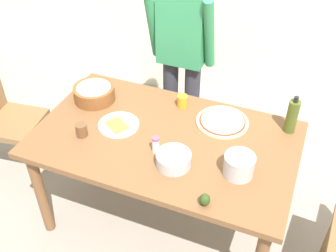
{
  "coord_description": "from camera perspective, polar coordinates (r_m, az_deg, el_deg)",
  "views": [
    {
      "loc": [
        0.72,
        -1.74,
        2.38
      ],
      "look_at": [
        0.0,
        0.05,
        0.81
      ],
      "focal_mm": 43.37,
      "sensor_mm": 36.0,
      "label": 1
    }
  ],
  "objects": [
    {
      "name": "salt_shaker",
      "position": [
        2.36,
        -1.83,
        -2.61
      ],
      "size": [
        0.04,
        0.04,
        0.11
      ],
      "color": "white",
      "rests_on": "dining_table"
    },
    {
      "name": "ground",
      "position": [
        3.04,
        -0.36,
        -12.51
      ],
      "size": [
        8.0,
        8.0,
        0.0
      ],
      "primitive_type": "plane",
      "color": "gray"
    },
    {
      "name": "steel_pot",
      "position": [
        2.25,
        9.95,
        -5.41
      ],
      "size": [
        0.17,
        0.17,
        0.13
      ],
      "color": "#B7B7BC",
      "rests_on": "dining_table"
    },
    {
      "name": "chair_wooden_left",
      "position": [
        3.27,
        -22.21,
        1.55
      ],
      "size": [
        0.45,
        0.45,
        0.95
      ],
      "color": "brown",
      "rests_on": "ground"
    },
    {
      "name": "dining_table",
      "position": [
        2.55,
        -0.42,
        -3.12
      ],
      "size": [
        1.6,
        0.96,
        0.76
      ],
      "color": "brown",
      "rests_on": "ground"
    },
    {
      "name": "cup_orange",
      "position": [
        2.71,
        2.04,
        3.51
      ],
      "size": [
        0.07,
        0.07,
        0.08
      ],
      "primitive_type": "cylinder",
      "color": "orange",
      "rests_on": "dining_table"
    },
    {
      "name": "mixing_bowl_steel",
      "position": [
        2.28,
        0.78,
        -4.72
      ],
      "size": [
        0.2,
        0.2,
        0.08
      ],
      "color": "#B7B7BC",
      "rests_on": "dining_table"
    },
    {
      "name": "olive_oil_bottle",
      "position": [
        2.58,
        17.04,
        1.34
      ],
      "size": [
        0.07,
        0.07,
        0.26
      ],
      "color": "#47561E",
      "rests_on": "dining_table"
    },
    {
      "name": "cup_small_brown",
      "position": [
        2.53,
        -12.06,
        -0.54
      ],
      "size": [
        0.07,
        0.07,
        0.08
      ],
      "primitive_type": "cylinder",
      "color": "brown",
      "rests_on": "dining_table"
    },
    {
      "name": "person_cook",
      "position": [
        3.02,
        2.0,
        10.59
      ],
      "size": [
        0.49,
        0.25,
        1.62
      ],
      "color": "#2D2D38",
      "rests_on": "ground"
    },
    {
      "name": "popcorn_bowl",
      "position": [
        2.81,
        -10.35,
        4.75
      ],
      "size": [
        0.28,
        0.28,
        0.11
      ],
      "color": "brown",
      "rests_on": "dining_table"
    },
    {
      "name": "avocado",
      "position": [
        2.09,
        5.19,
        -10.27
      ],
      "size": [
        0.06,
        0.06,
        0.07
      ],
      "primitive_type": "ellipsoid",
      "color": "#2D4219",
      "rests_on": "dining_table"
    },
    {
      "name": "plate_with_slice",
      "position": [
        2.58,
        -6.98,
        0.18
      ],
      "size": [
        0.26,
        0.26,
        0.02
      ],
      "color": "white",
      "rests_on": "dining_table"
    },
    {
      "name": "pizza_raw_on_board",
      "position": [
        2.61,
        7.65,
        0.63
      ],
      "size": [
        0.34,
        0.34,
        0.02
      ],
      "color": "beige",
      "rests_on": "dining_table"
    }
  ]
}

